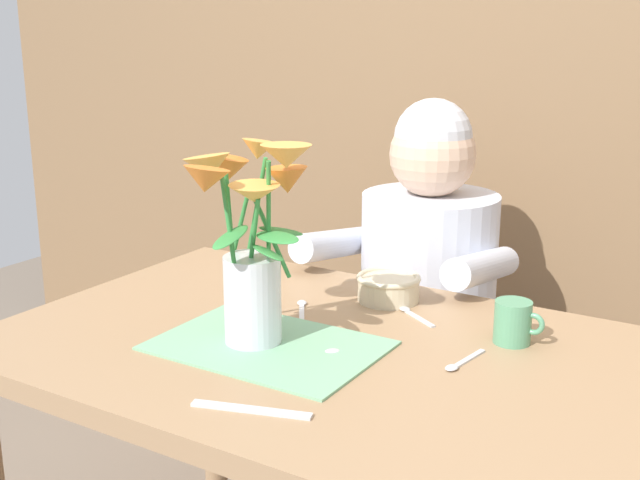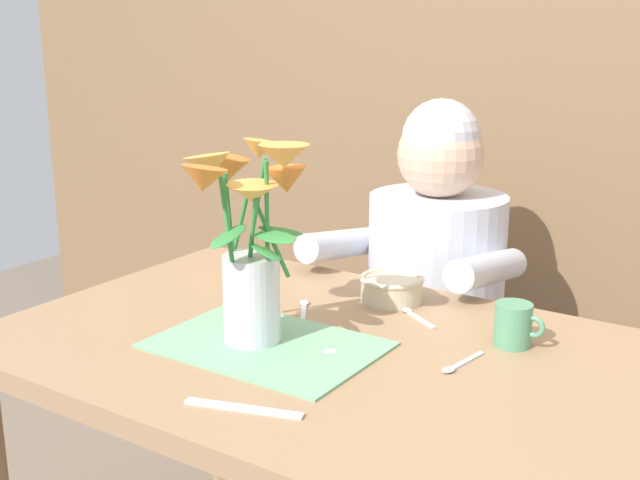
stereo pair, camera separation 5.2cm
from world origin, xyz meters
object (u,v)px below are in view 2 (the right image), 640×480
flower_vase (249,237)px  dinner_knife (244,408)px  seated_person (433,325)px  tea_cup (514,325)px  ceramic_bowl (393,288)px

flower_vase → dinner_knife: flower_vase is taller
seated_person → flower_vase: 0.78m
flower_vase → tea_cup: bearing=31.5°
tea_cup → ceramic_bowl: bearing=163.2°
dinner_knife → seated_person: bearing=79.9°
dinner_knife → tea_cup: (0.25, 0.47, 0.04)m
dinner_knife → tea_cup: tea_cup is taller
seated_person → ceramic_bowl: size_ratio=8.35×
seated_person → ceramic_bowl: seated_person is taller
seated_person → flower_vase: seated_person is taller
flower_vase → tea_cup: size_ratio=4.00×
ceramic_bowl → seated_person: bearing=100.6°
flower_vase → ceramic_bowl: 0.39m
ceramic_bowl → dinner_knife: (0.05, -0.56, -0.03)m
flower_vase → ceramic_bowl: flower_vase is taller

